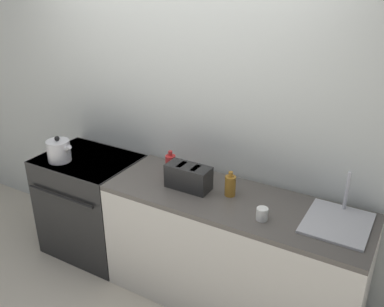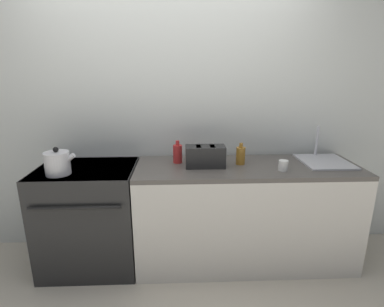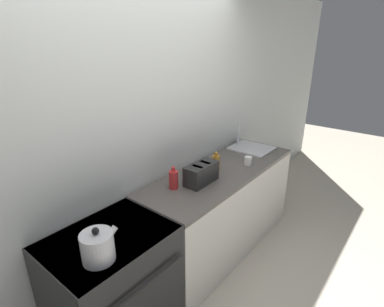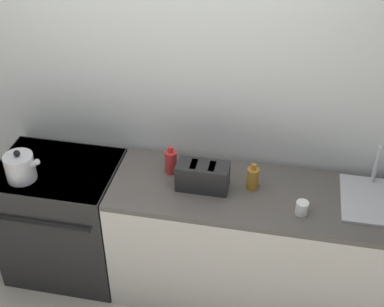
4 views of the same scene
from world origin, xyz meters
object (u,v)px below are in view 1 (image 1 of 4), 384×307
at_px(kettle, 59,151).
at_px(cup_white, 262,214).
at_px(toaster, 188,177).
at_px(bottle_red, 171,165).
at_px(stove, 92,204).
at_px(bottle_amber, 230,185).

height_order(kettle, cup_white, kettle).
height_order(kettle, toaster, kettle).
height_order(bottle_red, cup_white, bottle_red).
height_order(stove, toaster, toaster).
bearing_deg(stove, cup_white, -4.58).
bearing_deg(bottle_amber, kettle, -172.46).
bearing_deg(bottle_red, toaster, -27.31).
bearing_deg(cup_white, kettle, -179.55).
xyz_separation_m(kettle, cup_white, (1.73, 0.01, -0.05)).
relative_size(stove, bottle_red, 4.62).
distance_m(toaster, bottle_amber, 0.31).
distance_m(kettle, toaster, 1.14).
bearing_deg(bottle_red, cup_white, -15.93).
bearing_deg(kettle, bottle_amber, 7.54).
bearing_deg(bottle_amber, cup_white, -29.95).
relative_size(toaster, cup_white, 3.90).
height_order(kettle, bottle_amber, kettle).
bearing_deg(toaster, bottle_amber, 10.38).
relative_size(bottle_red, cup_white, 2.34).
xyz_separation_m(bottle_amber, cup_white, (0.30, -0.18, -0.03)).
distance_m(kettle, bottle_red, 0.94).
bearing_deg(bottle_amber, toaster, -169.62).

